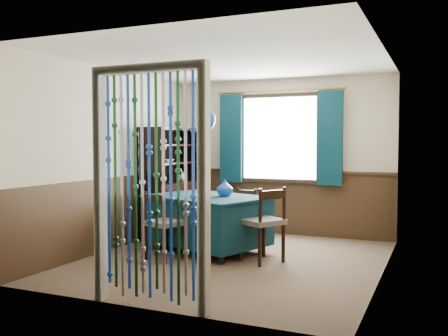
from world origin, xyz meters
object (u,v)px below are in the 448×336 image
at_px(chair_near, 163,223).
at_px(vase_table, 225,188).
at_px(chair_far, 241,214).
at_px(bowl_shelf, 166,161).
at_px(pendant_lamp, 207,119).
at_px(chair_right, 264,222).
at_px(dining_table, 207,219).
at_px(sideboard, 172,198).
at_px(vase_sideboard, 182,176).
at_px(chair_left, 160,210).

height_order(chair_near, vase_table, vase_table).
distance_m(chair_far, bowl_shelf, 1.43).
xyz_separation_m(chair_near, vase_table, (0.52, 0.74, 0.40)).
bearing_deg(pendant_lamp, chair_right, -16.76).
height_order(chair_near, chair_far, chair_near).
bearing_deg(bowl_shelf, chair_right, -24.36).
height_order(dining_table, sideboard, sideboard).
relative_size(chair_right, sideboard, 0.55).
height_order(sideboard, vase_sideboard, sideboard).
relative_size(chair_near, sideboard, 0.51).
bearing_deg(pendant_lamp, vase_table, 16.43).
xyz_separation_m(chair_right, pendant_lamp, (-0.91, 0.27, 1.30)).
distance_m(chair_left, sideboard, 0.55).
bearing_deg(pendant_lamp, bowl_shelf, 149.29).
bearing_deg(chair_right, pendant_lamp, 103.22).
bearing_deg(chair_far, bowl_shelf, 19.36).
bearing_deg(chair_left, dining_table, 91.07).
relative_size(chair_far, vase_sideboard, 4.86).
xyz_separation_m(chair_left, sideboard, (-0.09, 0.52, 0.12)).
bearing_deg(chair_far, pendant_lamp, 85.67).
xyz_separation_m(chair_left, vase_table, (1.17, -0.27, 0.38)).
relative_size(dining_table, chair_right, 1.97).
xyz_separation_m(dining_table, sideboard, (-1.03, 0.86, 0.16)).
relative_size(chair_right, bowl_shelf, 3.97).
bearing_deg(chair_left, vase_table, 97.87).
xyz_separation_m(chair_far, chair_left, (-1.17, -0.36, 0.05)).
bearing_deg(dining_table, chair_left, -179.95).
height_order(bowl_shelf, vase_sideboard, bowl_shelf).
relative_size(vase_table, bowl_shelf, 0.89).
relative_size(chair_far, vase_table, 3.81).
distance_m(bowl_shelf, vase_sideboard, 0.59).
xyz_separation_m(chair_far, chair_right, (0.68, -0.97, 0.07)).
bearing_deg(bowl_shelf, chair_far, 5.57).
distance_m(chair_near, pendant_lamp, 1.52).
distance_m(dining_table, chair_far, 0.73).
height_order(chair_right, sideboard, sideboard).
xyz_separation_m(chair_far, vase_sideboard, (-1.20, 0.41, 0.51)).
xyz_separation_m(sideboard, vase_table, (1.26, -0.79, 0.27)).
relative_size(pendant_lamp, bowl_shelf, 3.61).
height_order(chair_near, pendant_lamp, pendant_lamp).
bearing_deg(sideboard, vase_table, -28.77).
xyz_separation_m(chair_left, bowl_shelf, (-0.03, 0.24, 0.72)).
bearing_deg(dining_table, chair_right, 2.93).
bearing_deg(dining_table, chair_near, -93.79).
relative_size(dining_table, vase_table, 8.81).
relative_size(dining_table, vase_sideboard, 11.22).
relative_size(dining_table, chair_near, 2.13).
distance_m(chair_left, bowl_shelf, 0.76).
bearing_deg(pendant_lamp, sideboard, 140.23).
bearing_deg(vase_table, chair_far, 90.38).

